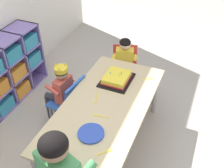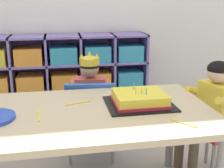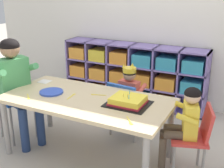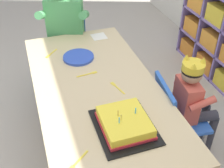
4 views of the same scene
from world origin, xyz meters
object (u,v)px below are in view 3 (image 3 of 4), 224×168
object	(u,v)px
classroom_chair_blue	(126,106)
classroom_chair_adult_side	(14,98)
child_with_crown	(131,91)
paper_plate_stack	(51,92)
fork_scattered_mid_table	(72,96)
fork_at_table_front_edge	(28,97)
birthday_cake_on_tray	(128,101)
adult_helper_seated	(16,80)
fork_near_child_seat	(130,121)
fork_beside_plate_stack	(98,95)
activity_table	(86,104)
classroom_chair_guest_side	(195,135)
guest_at_table_side	(184,120)

from	to	relation	value
classroom_chair_blue	classroom_chair_adult_side	size ratio (longest dim) A/B	0.90
child_with_crown	paper_plate_stack	bearing A→B (deg)	56.13
classroom_chair_blue	classroom_chair_adult_side	world-z (taller)	classroom_chair_adult_side
classroom_chair_adult_side	fork_scattered_mid_table	xyz separation A→B (m)	(0.74, -0.00, 0.15)
classroom_chair_blue	fork_at_table_front_edge	world-z (taller)	classroom_chair_blue
birthday_cake_on_tray	fork_at_table_front_edge	bearing A→B (deg)	-163.84
child_with_crown	adult_helper_seated	xyz separation A→B (m)	(-0.97, -0.66, 0.18)
classroom_chair_blue	birthday_cake_on_tray	bearing A→B (deg)	122.79
fork_scattered_mid_table	fork_near_child_seat	size ratio (longest dim) A/B	1.19
fork_beside_plate_stack	fork_near_child_seat	world-z (taller)	same
paper_plate_stack	activity_table	bearing A→B (deg)	5.09
adult_helper_seated	fork_at_table_front_edge	bearing A→B (deg)	-100.53
classroom_chair_guest_side	birthday_cake_on_tray	size ratio (longest dim) A/B	1.72
activity_table	birthday_cake_on_tray	size ratio (longest dim) A/B	4.19
adult_helper_seated	fork_scattered_mid_table	size ratio (longest dim) A/B	7.43
classroom_chair_guest_side	paper_plate_stack	size ratio (longest dim) A/B	2.81
paper_plate_stack	fork_beside_plate_stack	size ratio (longest dim) A/B	1.57
child_with_crown	fork_beside_plate_stack	world-z (taller)	child_with_crown
guest_at_table_side	birthday_cake_on_tray	world-z (taller)	guest_at_table_side
child_with_crown	birthday_cake_on_tray	size ratio (longest dim) A/B	2.17
classroom_chair_blue	classroom_chair_adult_side	xyz separation A→B (m)	(-1.06, -0.52, 0.08)
classroom_chair_adult_side	activity_table	bearing A→B (deg)	-70.17
classroom_chair_adult_side	guest_at_table_side	xyz separation A→B (m)	(1.76, 0.14, 0.06)
fork_beside_plate_stack	birthday_cake_on_tray	bearing A→B (deg)	-28.80
paper_plate_stack	fork_near_child_seat	xyz separation A→B (m)	(0.91, -0.22, -0.01)
fork_beside_plate_stack	activity_table	bearing A→B (deg)	-130.42
adult_helper_seated	fork_at_table_front_edge	distance (m)	0.35
fork_near_child_seat	classroom_chair_guest_side	bearing A→B (deg)	-84.53
activity_table	fork_beside_plate_stack	size ratio (longest dim) A/B	10.75
guest_at_table_side	paper_plate_stack	bearing A→B (deg)	-100.59
activity_table	classroom_chair_adult_side	world-z (taller)	classroom_chair_adult_side
guest_at_table_side	activity_table	bearing A→B (deg)	-99.65
classroom_chair_adult_side	birthday_cake_on_tray	distance (m)	1.30
fork_at_table_front_edge	fork_near_child_seat	xyz separation A→B (m)	(1.03, -0.04, 0.00)
classroom_chair_guest_side	fork_near_child_seat	world-z (taller)	classroom_chair_guest_side
adult_helper_seated	classroom_chair_guest_side	distance (m)	1.78
adult_helper_seated	guest_at_table_side	size ratio (longest dim) A/B	1.35
guest_at_table_side	fork_scattered_mid_table	size ratio (longest dim) A/B	5.52
classroom_chair_adult_side	fork_at_table_front_edge	xyz separation A→B (m)	(0.40, -0.20, 0.15)
classroom_chair_adult_side	fork_near_child_seat	distance (m)	1.45
child_with_crown	paper_plate_stack	distance (m)	0.85
child_with_crown	fork_scattered_mid_table	distance (m)	0.71
classroom_chair_guest_side	birthday_cake_on_tray	world-z (taller)	birthday_cake_on_tray
guest_at_table_side	birthday_cake_on_tray	distance (m)	0.49
activity_table	fork_near_child_seat	world-z (taller)	fork_near_child_seat
activity_table	fork_beside_plate_stack	bearing A→B (deg)	65.75
activity_table	classroom_chair_blue	xyz separation A→B (m)	(0.17, 0.50, -0.17)
classroom_chair_guest_side	guest_at_table_side	distance (m)	0.16
fork_at_table_front_edge	fork_beside_plate_stack	size ratio (longest dim) A/B	0.76
child_with_crown	classroom_chair_adult_side	distance (m)	1.24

